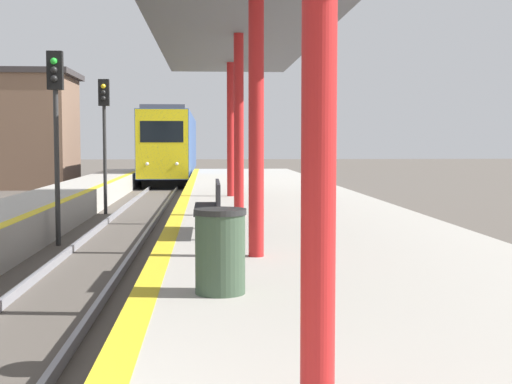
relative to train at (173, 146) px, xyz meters
name	(u,v)px	position (x,y,z in m)	size (l,w,h in m)	color
train	(173,146)	(0.00, 0.00, 0.00)	(2.73, 22.00, 4.40)	black
signal_mid	(56,111)	(-1.24, -30.13, 0.97)	(0.36, 0.31, 4.59)	#2D2D2D
signal_far	(104,120)	(-1.19, -22.64, 0.97)	(0.36, 0.31, 4.59)	#2D2D2D
station_canopy	(245,8)	(3.00, -34.53, 2.58)	(3.74, 22.51, 4.15)	red
trash_bin	(220,251)	(2.46, -39.77, -0.93)	(0.56, 0.56, 0.90)	#384C38
bench	(211,206)	(2.38, -34.84, -0.89)	(0.44, 1.96, 0.92)	#28282D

